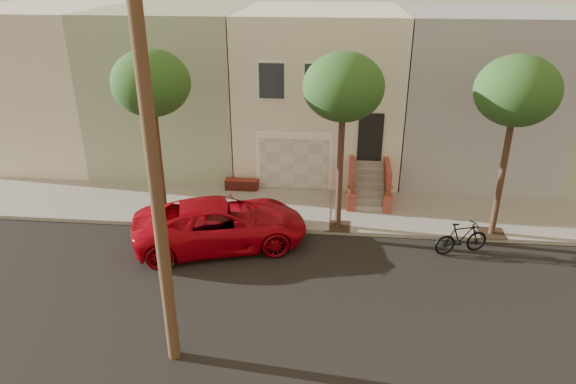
# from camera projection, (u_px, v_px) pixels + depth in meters

# --- Properties ---
(ground) EXTENTS (90.00, 90.00, 0.00)m
(ground) POSITION_uv_depth(u_px,v_px,m) (303.00, 289.00, 15.67)
(ground) COLOR black
(ground) RESTS_ON ground
(sidewalk) EXTENTS (40.00, 3.70, 0.15)m
(sidewalk) POSITION_uv_depth(u_px,v_px,m) (312.00, 210.00, 20.50)
(sidewalk) COLOR gray
(sidewalk) RESTS_ON ground
(house_row) EXTENTS (33.10, 11.70, 7.00)m
(house_row) POSITION_uv_depth(u_px,v_px,m) (321.00, 87.00, 24.34)
(house_row) COLOR beige
(house_row) RESTS_ON sidewalk
(tree_left) EXTENTS (2.70, 2.57, 6.30)m
(tree_left) POSITION_uv_depth(u_px,v_px,m) (151.00, 84.00, 17.55)
(tree_left) COLOR #2D2116
(tree_left) RESTS_ON sidewalk
(tree_mid) EXTENTS (2.70, 2.57, 6.30)m
(tree_mid) POSITION_uv_depth(u_px,v_px,m) (344.00, 88.00, 16.97)
(tree_mid) COLOR #2D2116
(tree_mid) RESTS_ON sidewalk
(tree_right) EXTENTS (2.70, 2.57, 6.30)m
(tree_right) POSITION_uv_depth(u_px,v_px,m) (517.00, 92.00, 16.48)
(tree_right) COLOR #2D2116
(tree_right) RESTS_ON sidewalk
(pickup_truck) EXTENTS (6.45, 4.35, 1.64)m
(pickup_truck) POSITION_uv_depth(u_px,v_px,m) (221.00, 223.00, 17.81)
(pickup_truck) COLOR #AF0514
(pickup_truck) RESTS_ON ground
(motorcycle) EXTENTS (1.99, 1.12, 1.15)m
(motorcycle) POSITION_uv_depth(u_px,v_px,m) (461.00, 238.00, 17.38)
(motorcycle) COLOR black
(motorcycle) RESTS_ON ground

